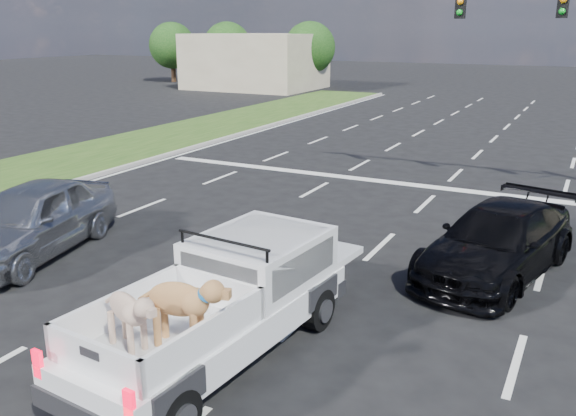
# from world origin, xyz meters

# --- Properties ---
(ground) EXTENTS (160.00, 160.00, 0.00)m
(ground) POSITION_xyz_m (0.00, 0.00, 0.00)
(ground) COLOR black
(ground) RESTS_ON ground
(road_markings) EXTENTS (17.75, 60.00, 0.01)m
(road_markings) POSITION_xyz_m (0.00, 6.56, 0.01)
(road_markings) COLOR silver
(road_markings) RESTS_ON ground
(grass_median_left) EXTENTS (5.00, 60.00, 0.10)m
(grass_median_left) POSITION_xyz_m (-11.50, 6.00, 0.05)
(grass_median_left) COLOR #244715
(grass_median_left) RESTS_ON ground
(curb_left) EXTENTS (0.15, 60.00, 0.14)m
(curb_left) POSITION_xyz_m (-9.05, 6.00, 0.07)
(curb_left) COLOR #A29C95
(curb_left) RESTS_ON ground
(building_left) EXTENTS (10.00, 8.00, 4.40)m
(building_left) POSITION_xyz_m (-20.00, 36.00, 2.20)
(building_left) COLOR #BEB391
(building_left) RESTS_ON ground
(tree_far_a) EXTENTS (4.20, 4.20, 5.40)m
(tree_far_a) POSITION_xyz_m (-30.00, 38.00, 3.29)
(tree_far_a) COLOR #332114
(tree_far_a) RESTS_ON ground
(tree_far_b) EXTENTS (4.20, 4.20, 5.40)m
(tree_far_b) POSITION_xyz_m (-24.00, 38.00, 3.29)
(tree_far_b) COLOR #332114
(tree_far_b) RESTS_ON ground
(tree_far_c) EXTENTS (4.20, 4.20, 5.40)m
(tree_far_c) POSITION_xyz_m (-16.00, 38.00, 3.29)
(tree_far_c) COLOR #332114
(tree_far_c) RESTS_ON ground
(pickup_truck) EXTENTS (2.28, 5.16, 1.88)m
(pickup_truck) POSITION_xyz_m (1.17, -1.72, 0.88)
(pickup_truck) COLOR black
(pickup_truck) RESTS_ON ground
(silver_sedan) EXTENTS (2.92, 5.05, 1.62)m
(silver_sedan) POSITION_xyz_m (-5.00, 0.04, 0.81)
(silver_sedan) COLOR #ACAEB3
(silver_sedan) RESTS_ON ground
(black_coupe) EXTENTS (3.01, 5.16, 1.40)m
(black_coupe) POSITION_xyz_m (4.38, 3.54, 0.70)
(black_coupe) COLOR black
(black_coupe) RESTS_ON ground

